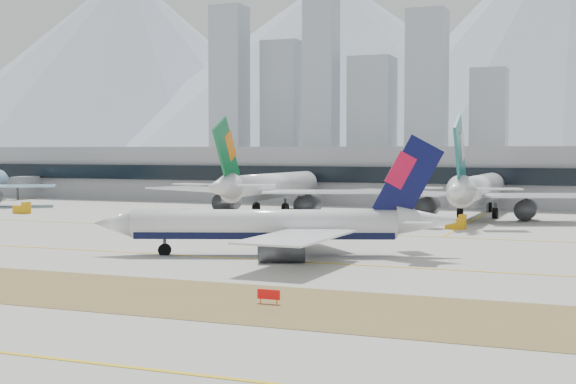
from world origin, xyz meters
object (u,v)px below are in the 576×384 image
at_px(widebody_cathay, 477,191).
at_px(terminal, 413,174).
at_px(taxiing_airliner, 278,226).
at_px(widebody_eva, 269,188).

relative_size(widebody_cathay, terminal, 0.21).
relative_size(taxiing_airliner, widebody_cathay, 0.79).
bearing_deg(widebody_cathay, terminal, 27.94).
bearing_deg(widebody_cathay, taxiing_airliner, 167.36).
xyz_separation_m(taxiing_airliner, widebody_eva, (-29.13, 66.40, 1.65)).
xyz_separation_m(widebody_cathay, terminal, (-23.68, 45.97, 1.91)).
distance_m(taxiing_airliner, terminal, 115.31).
distance_m(taxiing_airliner, widebody_eva, 72.53).
height_order(widebody_eva, widebody_cathay, widebody_cathay).
xyz_separation_m(widebody_eva, widebody_cathay, (45.49, 2.64, 0.00)).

